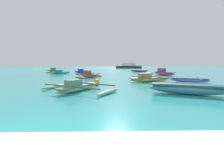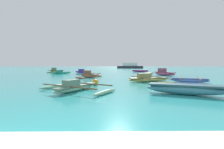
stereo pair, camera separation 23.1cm
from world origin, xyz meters
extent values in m
ellipsoid|color=#91CBA5|center=(-0.33, 6.40, 0.16)|extent=(2.09, 3.02, 0.32)
cube|color=slate|center=(-0.33, 6.40, 0.28)|extent=(1.94, 2.79, 0.08)
cube|color=slate|center=(-0.53, 6.06, 0.49)|extent=(0.86, 1.01, 0.35)
cylinder|color=brown|center=(0.03, 7.01, 0.34)|extent=(3.33, 1.99, 0.07)
cylinder|color=brown|center=(-0.69, 5.78, 0.34)|extent=(3.33, 1.99, 0.07)
ellipsoid|color=#91CBA5|center=(-1.98, 7.36, 0.10)|extent=(1.22, 1.89, 0.20)
ellipsoid|color=#91CBA5|center=(1.31, 5.43, 0.10)|extent=(1.22, 1.89, 0.20)
ellipsoid|color=#AD2D8D|center=(7.43, 27.41, 0.20)|extent=(3.38, 1.97, 0.40)
cube|color=#6C255A|center=(7.43, 27.41, 0.36)|extent=(3.12, 1.84, 0.08)
ellipsoid|color=#8CB76D|center=(-8.15, 24.48, 0.22)|extent=(1.65, 2.30, 0.44)
cube|color=#597148|center=(-8.15, 24.48, 0.40)|extent=(1.54, 2.13, 0.08)
cube|color=#597148|center=(-8.29, 24.23, 0.68)|extent=(0.78, 0.82, 0.49)
cylinder|color=brown|center=(-7.90, 24.93, 0.46)|extent=(2.72, 1.53, 0.07)
cylinder|color=brown|center=(-8.40, 24.03, 0.46)|extent=(2.72, 1.53, 0.07)
ellipsoid|color=#8CB76D|center=(-9.49, 25.22, 0.10)|extent=(0.79, 1.21, 0.20)
ellipsoid|color=#8CB76D|center=(-6.80, 23.74, 0.10)|extent=(0.79, 1.21, 0.20)
ellipsoid|color=#683BE7|center=(-3.14, 23.97, 0.17)|extent=(3.02, 1.58, 0.34)
cube|color=#462D8C|center=(-3.14, 23.97, 0.30)|extent=(2.79, 1.49, 0.08)
cube|color=#462D8C|center=(-3.49, 24.07, 0.53)|extent=(0.97, 0.86, 0.38)
ellipsoid|color=#CD754F|center=(-0.83, 15.00, 0.19)|extent=(2.33, 1.79, 0.39)
cube|color=brown|center=(-0.83, 15.00, 0.35)|extent=(2.16, 1.67, 0.08)
cube|color=brown|center=(-1.08, 15.16, 0.60)|extent=(0.85, 0.81, 0.42)
cylinder|color=brown|center=(-0.39, 14.72, 0.41)|extent=(1.72, 2.70, 0.07)
cylinder|color=brown|center=(-1.28, 15.28, 0.41)|extent=(1.72, 2.70, 0.07)
ellipsoid|color=#CD754F|center=(0.00, 16.33, 0.10)|extent=(1.25, 0.89, 0.20)
ellipsoid|color=#CD754F|center=(-1.66, 13.67, 0.10)|extent=(1.25, 0.89, 0.20)
ellipsoid|color=#E05A89|center=(8.95, 18.33, 0.23)|extent=(2.28, 3.47, 0.47)
cube|color=#883E58|center=(8.95, 18.33, 0.43)|extent=(2.13, 3.20, 0.08)
cube|color=#883E58|center=(8.75, 18.72, 0.72)|extent=(1.03, 1.17, 0.51)
ellipsoid|color=#E9CF6C|center=(4.86, 10.86, 0.17)|extent=(3.73, 1.58, 0.35)
cube|color=olive|center=(4.86, 10.86, 0.31)|extent=(3.44, 1.48, 0.08)
cube|color=olive|center=(4.42, 10.74, 0.54)|extent=(1.14, 0.81, 0.38)
cylinder|color=brown|center=(5.66, 11.07, 0.37)|extent=(1.11, 3.94, 0.07)
cylinder|color=brown|center=(4.06, 10.64, 0.37)|extent=(1.11, 3.94, 0.07)
ellipsoid|color=#E9CF6C|center=(4.34, 12.82, 0.10)|extent=(2.09, 0.73, 0.20)
ellipsoid|color=#E9CF6C|center=(5.38, 8.90, 0.10)|extent=(2.09, 0.73, 0.20)
ellipsoid|color=#2DCFAA|center=(-6.09, 21.70, 0.15)|extent=(2.33, 3.02, 0.30)
cube|color=#257E6A|center=(-6.09, 21.70, 0.26)|extent=(2.16, 2.79, 0.08)
cube|color=#257E6A|center=(-6.33, 21.35, 0.46)|extent=(0.87, 1.00, 0.33)
ellipsoid|color=teal|center=(5.22, 5.29, 0.25)|extent=(3.65, 2.09, 0.50)
cube|color=#315962|center=(5.22, 5.29, 0.46)|extent=(3.37, 1.95, 0.08)
ellipsoid|color=#A9B17B|center=(6.33, 16.40, 0.24)|extent=(2.00, 2.99, 0.48)
cube|color=#6A6E50|center=(6.33, 16.40, 0.44)|extent=(1.86, 2.76, 0.08)
ellipsoid|color=#6889E5|center=(8.05, 10.18, 0.18)|extent=(2.85, 1.77, 0.36)
cube|color=#46588B|center=(8.05, 10.18, 0.32)|extent=(2.64, 1.65, 0.08)
cylinder|color=brown|center=(8.64, 9.91, 0.38)|extent=(1.74, 3.56, 0.07)
cylinder|color=brown|center=(7.47, 10.46, 0.38)|extent=(1.74, 3.56, 0.07)
ellipsoid|color=#6889E5|center=(8.89, 11.95, 0.10)|extent=(1.85, 1.02, 0.20)
ellipsoid|color=#6889E5|center=(7.21, 8.42, 0.10)|extent=(1.85, 1.02, 0.20)
sphere|color=orange|center=(0.49, 8.71, 0.22)|extent=(0.43, 0.43, 0.43)
cube|color=#2D333D|center=(9.03, 55.22, 0.49)|extent=(9.73, 2.14, 0.97)
cube|color=white|center=(9.03, 55.22, 1.56)|extent=(5.35, 1.82, 1.17)
camera|label=1|loc=(1.34, -1.94, 1.47)|focal=24.00mm
camera|label=2|loc=(1.57, -1.95, 1.47)|focal=24.00mm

